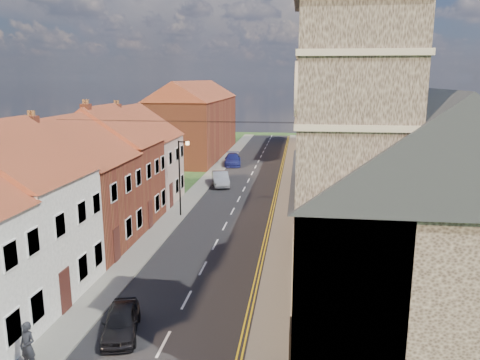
% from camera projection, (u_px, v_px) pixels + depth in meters
% --- Properties ---
extents(road, '(7.00, 90.00, 0.02)m').
position_uv_depth(road, '(244.00, 189.00, 46.56)').
color(road, black).
rests_on(road, ground).
extents(pavement_left, '(1.80, 90.00, 0.12)m').
position_uv_depth(pavement_left, '(201.00, 187.00, 47.10)').
color(pavement_left, gray).
rests_on(pavement_left, ground).
extents(pavement_right, '(1.80, 90.00, 0.12)m').
position_uv_depth(pavement_right, '(288.00, 190.00, 46.00)').
color(pavement_right, gray).
rests_on(pavement_right, ground).
extents(church, '(11.25, 14.25, 15.20)m').
position_uv_depth(church, '(400.00, 208.00, 18.29)').
color(church, '#2F2621').
rests_on(church, ground).
extents(cottage_r_tudor, '(8.30, 5.20, 9.00)m').
position_uv_depth(cottage_r_tudor, '(364.00, 188.00, 27.68)').
color(cottage_r_tudor, white).
rests_on(cottage_r_tudor, ground).
extents(cottage_r_white_near, '(8.30, 6.00, 9.00)m').
position_uv_depth(cottage_r_white_near, '(355.00, 170.00, 32.91)').
color(cottage_r_white_near, '#B6A190').
rests_on(cottage_r_white_near, ground).
extents(cottage_r_cream_mid, '(8.30, 5.20, 9.00)m').
position_uv_depth(cottage_r_cream_mid, '(348.00, 158.00, 38.14)').
color(cottage_r_cream_mid, white).
rests_on(cottage_r_cream_mid, ground).
extents(cottage_r_pink, '(8.30, 6.00, 9.00)m').
position_uv_depth(cottage_r_pink, '(342.00, 148.00, 43.37)').
color(cottage_r_pink, '#B6A190').
rests_on(cottage_r_pink, ground).
extents(cottage_r_white_far, '(8.30, 5.20, 9.00)m').
position_uv_depth(cottage_r_white_far, '(338.00, 140.00, 48.60)').
color(cottage_r_white_far, '#B2B2A8').
rests_on(cottage_r_white_far, ground).
extents(cottage_r_cream_far, '(8.30, 6.00, 9.00)m').
position_uv_depth(cottage_r_cream_far, '(334.00, 134.00, 53.84)').
color(cottage_r_cream_far, '#B2B2A8').
rests_on(cottage_r_cream_far, ground).
extents(cottage_l_white, '(8.30, 6.90, 8.80)m').
position_uv_depth(cottage_l_white, '(63.00, 183.00, 29.30)').
color(cottage_l_white, brown).
rests_on(cottage_l_white, ground).
extents(cottage_l_brick_mid, '(8.30, 5.70, 9.10)m').
position_uv_depth(cottage_l_brick_mid, '(103.00, 164.00, 35.18)').
color(cottage_l_brick_mid, brown).
rests_on(cottage_l_brick_mid, ground).
extents(cottage_l_pink, '(8.30, 6.30, 8.80)m').
position_uv_depth(cottage_l_pink, '(130.00, 154.00, 40.83)').
color(cottage_l_pink, '#B6A190').
rests_on(cottage_l_pink, ground).
extents(block_right_far, '(8.30, 24.20, 10.50)m').
position_uv_depth(block_right_far, '(327.00, 117.00, 68.49)').
color(block_right_far, white).
rests_on(block_right_far, ground).
extents(block_left_far, '(8.30, 24.20, 10.50)m').
position_uv_depth(block_left_far, '(196.00, 118.00, 65.97)').
color(block_left_far, brown).
rests_on(block_left_far, ground).
extents(lamppost, '(0.88, 0.15, 6.00)m').
position_uv_depth(lamppost, '(181.00, 173.00, 36.59)').
color(lamppost, black).
rests_on(lamppost, pavement_left).
extents(car_near, '(2.30, 3.83, 1.22)m').
position_uv_depth(car_near, '(121.00, 321.00, 20.08)').
color(car_near, black).
rests_on(car_near, ground).
extents(car_mid, '(2.62, 4.67, 1.46)m').
position_uv_depth(car_mid, '(220.00, 179.00, 47.91)').
color(car_mid, '#94969B').
rests_on(car_mid, ground).
extents(car_far, '(2.63, 5.15, 1.43)m').
position_uv_depth(car_far, '(233.00, 160.00, 59.24)').
color(car_far, navy).
rests_on(car_far, ground).
extents(pedestrian_left, '(0.79, 0.63, 1.89)m').
position_uv_depth(pedestrian_left, '(28.00, 346.00, 17.39)').
color(pedestrian_left, black).
rests_on(pedestrian_left, pavement_left).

